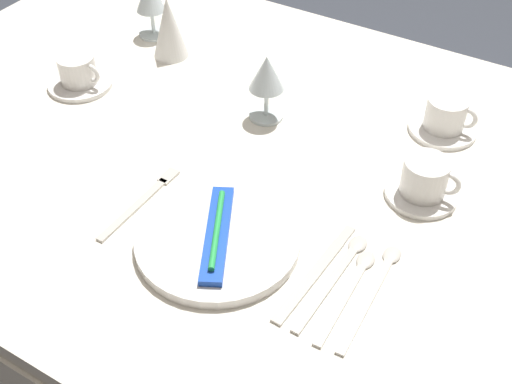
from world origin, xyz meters
name	(u,v)px	position (x,y,z in m)	size (l,w,h in m)	color
ground_plane	(274,382)	(0.00, 0.00, 0.00)	(6.00, 6.00, 0.00)	#383D47
dining_table	(281,197)	(0.00, 0.00, 0.66)	(1.80, 1.11, 0.74)	silver
dinner_plate	(218,240)	(0.01, -0.23, 0.75)	(0.27, 0.27, 0.02)	white
toothbrush_package	(217,233)	(0.01, -0.23, 0.77)	(0.13, 0.20, 0.02)	blue
fork_outer	(143,200)	(-0.16, -0.21, 0.74)	(0.02, 0.21, 0.00)	beige
dinner_knife	(314,274)	(0.17, -0.21, 0.74)	(0.03, 0.23, 0.00)	beige
spoon_soup	(339,270)	(0.20, -0.18, 0.74)	(0.03, 0.23, 0.01)	beige
spoon_dessert	(352,284)	(0.23, -0.20, 0.74)	(0.03, 0.20, 0.01)	beige
spoon_tea	(377,284)	(0.26, -0.18, 0.74)	(0.03, 0.23, 0.01)	beige
saucer_left	(442,128)	(0.22, 0.25, 0.74)	(0.13, 0.13, 0.01)	white
coffee_cup_left	(447,113)	(0.22, 0.25, 0.78)	(0.10, 0.08, 0.06)	white
saucer_right	(421,193)	(0.25, 0.05, 0.74)	(0.13, 0.13, 0.01)	white
coffee_cup_right	(426,177)	(0.25, 0.05, 0.78)	(0.10, 0.08, 0.07)	white
saucer_far	(80,84)	(-0.50, 0.01, 0.74)	(0.14, 0.14, 0.01)	white
coffee_cup_far	(78,70)	(-0.49, 0.01, 0.78)	(0.10, 0.08, 0.06)	white
wine_glass_left	(267,76)	(-0.10, 0.11, 0.83)	(0.07, 0.07, 0.14)	silver
napkin_folded	(169,27)	(-0.40, 0.21, 0.81)	(0.08, 0.08, 0.14)	white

